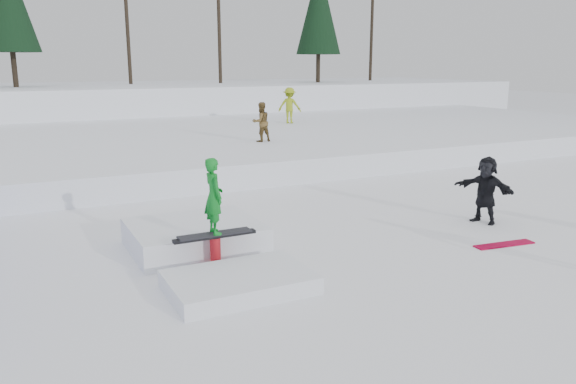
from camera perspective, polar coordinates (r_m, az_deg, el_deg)
name	(u,v)px	position (r m, az deg, el deg)	size (l,w,h in m)	color
ground	(313,275)	(10.38, 2.51, -8.44)	(120.00, 120.00, 0.00)	white
snow_berm	(86,104)	(38.81, -19.80, 8.40)	(60.00, 14.00, 2.40)	white
snow_midrise	(132,144)	(25.11, -15.59, 4.75)	(50.00, 18.00, 0.80)	white
treeline	(183,4)	(38.47, -10.58, 18.23)	(40.24, 4.22, 10.50)	black
walker_olive	(261,122)	(21.88, -2.75, 7.12)	(0.74, 0.58, 1.52)	brown
walker_ygreen	(290,105)	(28.63, 0.16, 8.78)	(1.15, 0.66, 1.79)	#8EA319
spectator_dark	(486,190)	(14.30, 19.44, 0.20)	(1.50, 0.48, 1.62)	black
loose_board_red	(504,244)	(12.86, 21.11, -4.99)	(1.40, 0.28, 0.03)	maroon
jib_rail_feature	(206,244)	(11.22, -8.36, -5.26)	(2.60, 4.40, 2.11)	white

